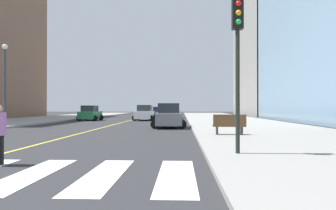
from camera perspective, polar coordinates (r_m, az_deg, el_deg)
name	(u,v)px	position (r m, az deg, el deg)	size (l,w,h in m)	color
sidewalk_kerb_east	(257,128)	(24.24, 16.31, -4.17)	(10.00, 120.00, 0.15)	gray
lane_divider_paint	(136,119)	(43.99, -5.94, -2.57)	(0.16, 80.00, 0.01)	yellow
parking_garage_concrete	(289,51)	(66.64, 21.53, 9.36)	(18.00, 24.00, 25.87)	gray
car_blue_nearest	(157,111)	(60.42, -2.02, -1.21)	(2.47, 3.93, 1.75)	#2D479E
car_white_second	(145,113)	(38.61, -4.38, -1.54)	(2.80, 4.40, 1.94)	silver
car_gray_third	(168,116)	(24.96, 0.07, -2.11)	(2.91, 4.53, 1.99)	slate
car_yellow_fourth	(173,112)	(46.52, 0.91, -1.32)	(2.86, 4.49, 1.98)	gold
car_green_fifth	(90,113)	(39.62, -14.28, -1.54)	(2.67, 4.24, 1.88)	#236B42
traffic_light_near_corner	(238,45)	(10.57, 12.83, 10.78)	(0.36, 0.41, 5.11)	black
park_bench	(229,125)	(17.33, 11.35, -3.65)	(1.82, 0.63, 1.12)	brown
street_lamp	(5,77)	(28.23, -28.09, 4.62)	(0.44, 0.44, 6.65)	#38383D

